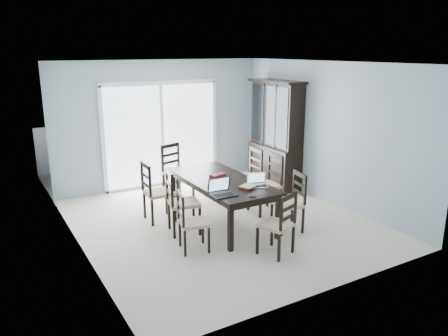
{
  "coord_description": "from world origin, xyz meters",
  "views": [
    {
      "loc": [
        -3.39,
        -5.91,
        2.81
      ],
      "look_at": [
        0.05,
        0.0,
        0.93
      ],
      "focal_mm": 35.0,
      "sensor_mm": 36.0,
      "label": 1
    }
  ],
  "objects_px": {
    "chair_left_near": "(188,215)",
    "hot_tub": "(124,156)",
    "chair_right_mid": "(270,177)",
    "china_hutch": "(276,135)",
    "dining_table": "(221,184)",
    "laptop_dark": "(224,192)",
    "game_box": "(218,176)",
    "chair_end_near": "(282,218)",
    "chair_left_mid": "(177,195)",
    "cell_phone": "(253,197)",
    "chair_end_far": "(174,165)",
    "laptop_silver": "(258,184)",
    "chair_left_far": "(153,186)",
    "chair_right_far": "(251,170)",
    "chair_right_near": "(293,195)"
  },
  "relations": [
    {
      "from": "chair_left_near",
      "to": "hot_tub",
      "type": "height_order",
      "value": "chair_left_near"
    },
    {
      "from": "chair_right_mid",
      "to": "china_hutch",
      "type": "bearing_deg",
      "value": -37.14
    },
    {
      "from": "dining_table",
      "to": "hot_tub",
      "type": "bearing_deg",
      "value": 97.71
    },
    {
      "from": "chair_right_mid",
      "to": "laptop_dark",
      "type": "relative_size",
      "value": 3.32
    },
    {
      "from": "game_box",
      "to": "chair_end_near",
      "type": "bearing_deg",
      "value": -85.33
    },
    {
      "from": "chair_left_mid",
      "to": "cell_phone",
      "type": "relative_size",
      "value": 12.19
    },
    {
      "from": "chair_left_near",
      "to": "hot_tub",
      "type": "relative_size",
      "value": 0.59
    },
    {
      "from": "chair_end_far",
      "to": "hot_tub",
      "type": "bearing_deg",
      "value": -95.61
    },
    {
      "from": "game_box",
      "to": "hot_tub",
      "type": "relative_size",
      "value": 0.15
    },
    {
      "from": "chair_left_near",
      "to": "china_hutch",
      "type": "bearing_deg",
      "value": 136.01
    },
    {
      "from": "laptop_silver",
      "to": "chair_left_far",
      "type": "bearing_deg",
      "value": 155.03
    },
    {
      "from": "chair_right_mid",
      "to": "laptop_dark",
      "type": "height_order",
      "value": "chair_right_mid"
    },
    {
      "from": "chair_right_far",
      "to": "chair_end_near",
      "type": "height_order",
      "value": "chair_right_far"
    },
    {
      "from": "chair_right_near",
      "to": "laptop_dark",
      "type": "relative_size",
      "value": 3.0
    },
    {
      "from": "china_hutch",
      "to": "chair_right_near",
      "type": "xyz_separation_m",
      "value": [
        -1.19,
        -2.08,
        -0.5
      ]
    },
    {
      "from": "laptop_dark",
      "to": "game_box",
      "type": "bearing_deg",
      "value": 68.01
    },
    {
      "from": "dining_table",
      "to": "chair_right_near",
      "type": "distance_m",
      "value": 1.18
    },
    {
      "from": "laptop_silver",
      "to": "chair_right_mid",
      "type": "bearing_deg",
      "value": 63.76
    },
    {
      "from": "chair_end_far",
      "to": "game_box",
      "type": "bearing_deg",
      "value": 76.89
    },
    {
      "from": "chair_left_mid",
      "to": "cell_phone",
      "type": "distance_m",
      "value": 1.23
    },
    {
      "from": "chair_right_mid",
      "to": "laptop_silver",
      "type": "relative_size",
      "value": 3.4
    },
    {
      "from": "laptop_dark",
      "to": "chair_right_far",
      "type": "bearing_deg",
      "value": 46.82
    },
    {
      "from": "chair_left_far",
      "to": "game_box",
      "type": "distance_m",
      "value": 1.08
    },
    {
      "from": "chair_left_far",
      "to": "chair_right_mid",
      "type": "bearing_deg",
      "value": 75.05
    },
    {
      "from": "chair_right_mid",
      "to": "cell_phone",
      "type": "xyz_separation_m",
      "value": [
        -1.05,
        -1.02,
        0.12
      ]
    },
    {
      "from": "dining_table",
      "to": "chair_left_mid",
      "type": "height_order",
      "value": "chair_left_mid"
    },
    {
      "from": "chair_left_far",
      "to": "chair_right_near",
      "type": "height_order",
      "value": "chair_left_far"
    },
    {
      "from": "game_box",
      "to": "laptop_silver",
      "type": "bearing_deg",
      "value": -67.02
    },
    {
      "from": "china_hutch",
      "to": "game_box",
      "type": "distance_m",
      "value": 2.36
    },
    {
      "from": "chair_right_mid",
      "to": "game_box",
      "type": "xyz_separation_m",
      "value": [
        -1.01,
        0.06,
        0.15
      ]
    },
    {
      "from": "laptop_silver",
      "to": "cell_phone",
      "type": "distance_m",
      "value": 0.5
    },
    {
      "from": "hot_tub",
      "to": "dining_table",
      "type": "bearing_deg",
      "value": -82.29
    },
    {
      "from": "chair_right_far",
      "to": "chair_end_near",
      "type": "xyz_separation_m",
      "value": [
        -0.88,
        -2.1,
        -0.06
      ]
    },
    {
      "from": "chair_left_mid",
      "to": "laptop_silver",
      "type": "distance_m",
      "value": 1.26
    },
    {
      "from": "china_hutch",
      "to": "chair_left_mid",
      "type": "relative_size",
      "value": 1.85
    },
    {
      "from": "chair_left_near",
      "to": "chair_right_near",
      "type": "bearing_deg",
      "value": 97.91
    },
    {
      "from": "chair_left_far",
      "to": "chair_end_near",
      "type": "height_order",
      "value": "chair_left_far"
    },
    {
      "from": "chair_right_mid",
      "to": "chair_left_mid",
      "type": "bearing_deg",
      "value": 94.92
    },
    {
      "from": "china_hutch",
      "to": "chair_left_far",
      "type": "relative_size",
      "value": 1.87
    },
    {
      "from": "chair_end_near",
      "to": "china_hutch",
      "type": "bearing_deg",
      "value": 35.38
    },
    {
      "from": "chair_right_far",
      "to": "cell_phone",
      "type": "bearing_deg",
      "value": 150.87
    },
    {
      "from": "chair_right_near",
      "to": "laptop_silver",
      "type": "height_order",
      "value": "chair_right_near"
    },
    {
      "from": "chair_right_mid",
      "to": "chair_right_far",
      "type": "distance_m",
      "value": 0.6
    },
    {
      "from": "chair_end_near",
      "to": "chair_end_far",
      "type": "height_order",
      "value": "chair_end_far"
    },
    {
      "from": "china_hutch",
      "to": "chair_end_near",
      "type": "height_order",
      "value": "china_hutch"
    },
    {
      "from": "dining_table",
      "to": "laptop_dark",
      "type": "relative_size",
      "value": 6.06
    },
    {
      "from": "chair_right_far",
      "to": "china_hutch",
      "type": "bearing_deg",
      "value": -55.35
    },
    {
      "from": "chair_left_mid",
      "to": "chair_right_far",
      "type": "height_order",
      "value": "chair_left_mid"
    },
    {
      "from": "chair_left_near",
      "to": "chair_left_far",
      "type": "height_order",
      "value": "chair_left_far"
    },
    {
      "from": "chair_left_far",
      "to": "game_box",
      "type": "bearing_deg",
      "value": 62.39
    }
  ]
}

